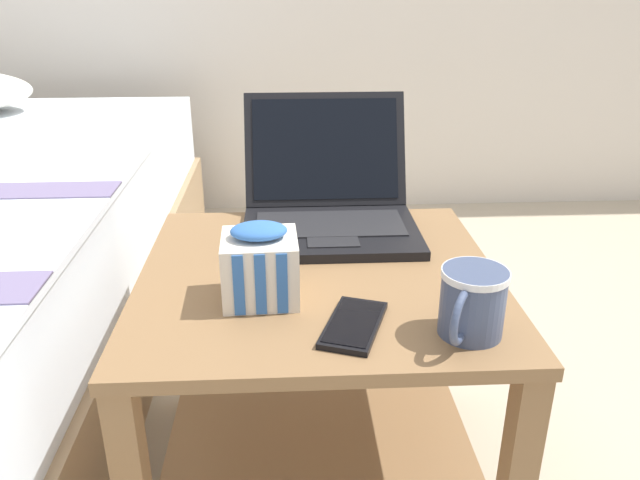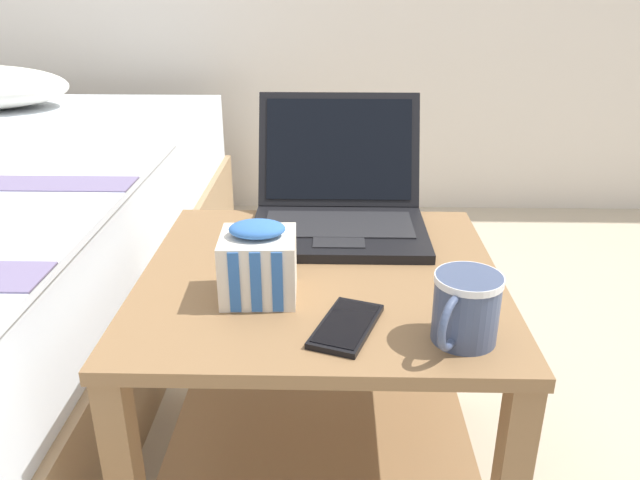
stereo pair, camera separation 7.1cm
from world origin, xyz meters
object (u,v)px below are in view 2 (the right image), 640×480
(snack_bag, at_px, (259,263))
(laptop, at_px, (339,204))
(mug_front_left, at_px, (466,306))
(cell_phone, at_px, (346,326))

(snack_bag, bearing_deg, laptop, 66.93)
(laptop, height_order, snack_bag, laptop)
(mug_front_left, relative_size, snack_bag, 1.00)
(laptop, bearing_deg, cell_phone, -88.52)
(cell_phone, bearing_deg, laptop, 91.48)
(laptop, distance_m, cell_phone, 0.40)
(snack_bag, relative_size, cell_phone, 0.79)
(laptop, relative_size, snack_bag, 2.75)
(laptop, xyz_separation_m, cell_phone, (0.01, -0.39, -0.04))
(mug_front_left, height_order, cell_phone, mug_front_left)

